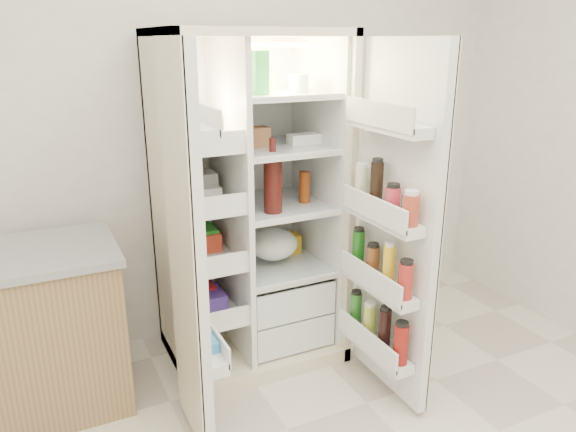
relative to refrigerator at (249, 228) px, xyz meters
name	(u,v)px	position (x,y,z in m)	size (l,w,h in m)	color
wall_back	(202,113)	(-0.13, 0.35, 0.61)	(4.00, 0.02, 2.70)	white
refrigerator	(249,228)	(0.00, 0.00, 0.00)	(0.92, 0.70, 1.80)	beige
freezer_door	(188,255)	(-0.52, -0.60, 0.15)	(0.15, 0.40, 1.72)	silver
fridge_door	(393,233)	(0.47, -0.69, 0.12)	(0.17, 0.58, 1.72)	silver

